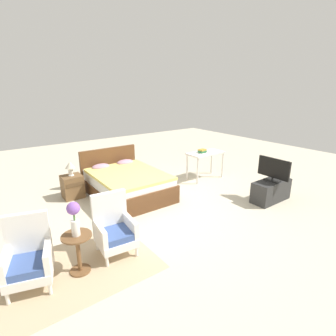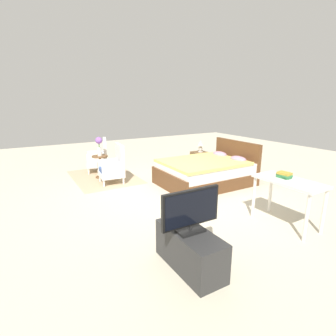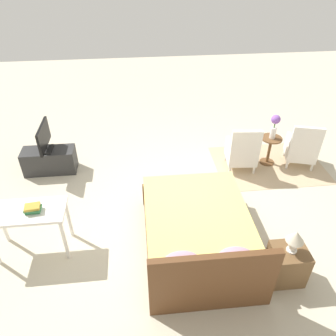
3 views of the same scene
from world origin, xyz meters
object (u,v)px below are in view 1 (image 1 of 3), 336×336
(table_lamp, at_px, (70,167))
(vanity_desk, at_px, (206,156))
(armchair_by_window_right, at_px, (114,229))
(side_table, at_px, (78,249))
(tv_stand, at_px, (271,191))
(armchair_by_window_left, at_px, (29,258))
(bed, at_px, (126,183))
(book_stack, at_px, (202,151))
(nightstand, at_px, (73,187))
(flower_vase, at_px, (74,215))
(tv_flatscreen, at_px, (274,169))

(table_lamp, relative_size, vanity_desk, 0.32)
(armchair_by_window_right, distance_m, side_table, 0.62)
(armchair_by_window_right, height_order, tv_stand, armchair_by_window_right)
(armchair_by_window_left, bearing_deg, bed, 38.46)
(tv_stand, bearing_deg, vanity_desk, 94.10)
(side_table, bearing_deg, armchair_by_window_right, 13.22)
(armchair_by_window_right, xyz_separation_m, tv_stand, (3.63, -0.32, -0.15))
(table_lamp, bearing_deg, book_stack, -14.34)
(nightstand, distance_m, table_lamp, 0.48)
(table_lamp, xyz_separation_m, tv_stand, (3.50, -2.80, -0.51))
(nightstand, relative_size, table_lamp, 1.60)
(tv_stand, bearing_deg, nightstand, 141.32)
(bed, height_order, tv_stand, bed)
(side_table, distance_m, flower_vase, 0.50)
(tv_flatscreen, bearing_deg, flower_vase, 177.56)
(flower_vase, bearing_deg, vanity_desk, 23.40)
(flower_vase, xyz_separation_m, tv_flatscreen, (4.23, -0.18, -0.13))
(side_table, bearing_deg, table_lamp, 74.50)
(side_table, relative_size, tv_stand, 0.59)
(bed, xyz_separation_m, armchair_by_window_left, (-2.36, -1.87, 0.08))
(vanity_desk, xyz_separation_m, book_stack, (-0.11, 0.02, 0.16))
(table_lamp, bearing_deg, vanity_desk, -14.24)
(tv_stand, relative_size, book_stack, 4.43)
(bed, bearing_deg, armchair_by_window_right, -122.33)
(bed, xyz_separation_m, tv_flatscreen, (2.45, -2.19, 0.43))
(nightstand, bearing_deg, flower_vase, -105.50)
(bed, relative_size, book_stack, 9.51)
(armchair_by_window_left, distance_m, side_table, 0.59)
(nightstand, bearing_deg, tv_stand, -38.68)
(vanity_desk, bearing_deg, armchair_by_window_right, -154.98)
(side_table, relative_size, nightstand, 1.08)
(flower_vase, bearing_deg, tv_stand, -2.44)
(armchair_by_window_right, bearing_deg, tv_flatscreen, -5.05)
(tv_stand, distance_m, book_stack, 2.07)
(nightstand, height_order, tv_flatscreen, tv_flatscreen)
(book_stack, bearing_deg, armchair_by_window_left, -160.04)
(book_stack, bearing_deg, vanity_desk, -11.53)
(armchair_by_window_right, distance_m, tv_flatscreen, 3.66)
(tv_stand, bearing_deg, armchair_by_window_left, 176.20)
(bed, relative_size, tv_stand, 2.14)
(bed, xyz_separation_m, nightstand, (-1.06, 0.61, -0.03))
(bed, xyz_separation_m, table_lamp, (-1.06, 0.61, 0.44))
(table_lamp, bearing_deg, armchair_by_window_right, -92.97)
(bed, bearing_deg, nightstand, 150.01)
(tv_stand, height_order, vanity_desk, vanity_desk)
(nightstand, xyz_separation_m, book_stack, (3.25, -0.83, 0.53))
(nightstand, xyz_separation_m, tv_flatscreen, (3.50, -2.80, 0.47))
(flower_vase, bearing_deg, bed, 48.46)
(flower_vase, bearing_deg, side_table, 90.00)
(table_lamp, height_order, vanity_desk, table_lamp)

